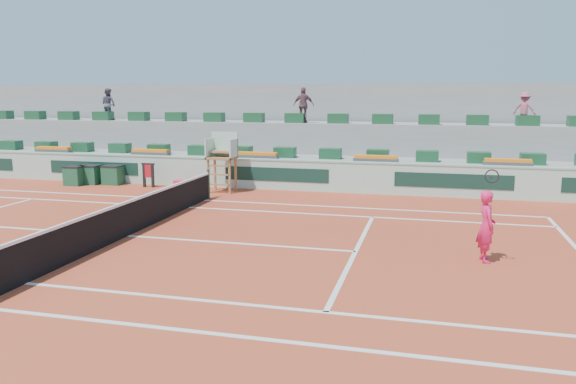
# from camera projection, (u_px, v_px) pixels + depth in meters

# --- Properties ---
(ground) EXTENTS (90.00, 90.00, 0.00)m
(ground) POSITION_uv_depth(u_px,v_px,m) (128.00, 236.00, 15.71)
(ground) COLOR #9F361E
(ground) RESTS_ON ground
(seating_tier_lower) EXTENTS (36.00, 4.00, 1.20)m
(seating_tier_lower) POSITION_uv_depth(u_px,v_px,m) (248.00, 167.00, 25.81)
(seating_tier_lower) COLOR gray
(seating_tier_lower) RESTS_ON ground
(seating_tier_upper) EXTENTS (36.00, 2.40, 2.60)m
(seating_tier_upper) POSITION_uv_depth(u_px,v_px,m) (258.00, 149.00, 27.22)
(seating_tier_upper) COLOR gray
(seating_tier_upper) RESTS_ON ground
(stadium_back_wall) EXTENTS (36.00, 0.40, 4.40)m
(stadium_back_wall) POSITION_uv_depth(u_px,v_px,m) (267.00, 128.00, 28.59)
(stadium_back_wall) COLOR gray
(stadium_back_wall) RESTS_ON ground
(player_bag) EXTENTS (0.86, 0.38, 0.38)m
(player_bag) POSITION_uv_depth(u_px,v_px,m) (185.00, 185.00, 23.26)
(player_bag) COLOR #EB1E5E
(player_bag) RESTS_ON ground
(spectator_left) EXTENTS (0.90, 0.78, 1.59)m
(spectator_left) POSITION_uv_depth(u_px,v_px,m) (108.00, 104.00, 28.45)
(spectator_left) COLOR #51505D
(spectator_left) RESTS_ON seating_tier_upper
(spectator_mid) EXTENTS (0.97, 0.44, 1.62)m
(spectator_mid) POSITION_uv_depth(u_px,v_px,m) (304.00, 105.00, 25.68)
(spectator_mid) COLOR brown
(spectator_mid) RESTS_ON seating_tier_upper
(spectator_right) EXTENTS (1.03, 0.82, 1.40)m
(spectator_right) POSITION_uv_depth(u_px,v_px,m) (524.00, 109.00, 23.39)
(spectator_right) COLOR #A45263
(spectator_right) RESTS_ON seating_tier_upper
(court_lines) EXTENTS (23.89, 11.09, 0.01)m
(court_lines) POSITION_uv_depth(u_px,v_px,m) (128.00, 236.00, 15.70)
(court_lines) COLOR silver
(court_lines) RESTS_ON ground
(tennis_net) EXTENTS (0.10, 11.97, 1.10)m
(tennis_net) POSITION_uv_depth(u_px,v_px,m) (127.00, 218.00, 15.61)
(tennis_net) COLOR black
(tennis_net) RESTS_ON ground
(advertising_hoarding) EXTENTS (36.00, 0.34, 1.26)m
(advertising_hoarding) POSITION_uv_depth(u_px,v_px,m) (232.00, 173.00, 23.70)
(advertising_hoarding) COLOR #A6D1BB
(advertising_hoarding) RESTS_ON ground
(umpire_chair) EXTENTS (1.10, 0.90, 2.40)m
(umpire_chair) POSITION_uv_depth(u_px,v_px,m) (223.00, 154.00, 22.59)
(umpire_chair) COLOR olive
(umpire_chair) RESTS_ON ground
(seat_row_lower) EXTENTS (32.90, 0.60, 0.44)m
(seat_row_lower) POSITION_uv_depth(u_px,v_px,m) (241.00, 151.00, 24.81)
(seat_row_lower) COLOR #184929
(seat_row_lower) RESTS_ON seating_tier_lower
(seat_row_upper) EXTENTS (32.90, 0.60, 0.44)m
(seat_row_upper) POSITION_uv_depth(u_px,v_px,m) (254.00, 117.00, 26.38)
(seat_row_upper) COLOR #184929
(seat_row_upper) RESTS_ON seating_tier_upper
(flower_planters) EXTENTS (26.80, 0.36, 0.28)m
(flower_planters) POSITION_uv_depth(u_px,v_px,m) (203.00, 154.00, 24.43)
(flower_planters) COLOR #474747
(flower_planters) RESTS_ON seating_tier_lower
(drink_cooler_a) EXTENTS (0.83, 0.72, 0.84)m
(drink_cooler_a) POSITION_uv_depth(u_px,v_px,m) (113.00, 175.00, 24.55)
(drink_cooler_a) COLOR #194C2F
(drink_cooler_a) RESTS_ON ground
(drink_cooler_b) EXTENTS (0.83, 0.72, 0.84)m
(drink_cooler_b) POSITION_uv_depth(u_px,v_px,m) (91.00, 174.00, 24.65)
(drink_cooler_b) COLOR #194C2F
(drink_cooler_b) RESTS_ON ground
(drink_cooler_c) EXTENTS (0.78, 0.68, 0.84)m
(drink_cooler_c) POSITION_uv_depth(u_px,v_px,m) (74.00, 176.00, 24.33)
(drink_cooler_c) COLOR #194C2F
(drink_cooler_c) RESTS_ON ground
(towel_rack) EXTENTS (0.60, 0.10, 1.03)m
(towel_rack) POSITION_uv_depth(u_px,v_px,m) (148.00, 173.00, 23.78)
(towel_rack) COLOR black
(towel_rack) RESTS_ON ground
(tennis_player) EXTENTS (0.53, 0.91, 2.28)m
(tennis_player) POSITION_uv_depth(u_px,v_px,m) (486.00, 226.00, 13.20)
(tennis_player) COLOR #EB1E5E
(tennis_player) RESTS_ON ground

